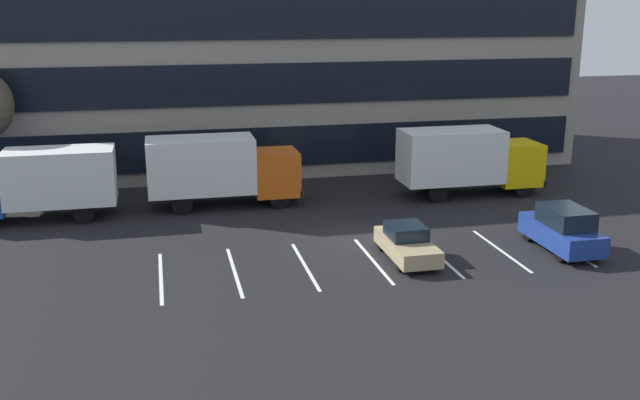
{
  "coord_description": "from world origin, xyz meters",
  "views": [
    {
      "loc": [
        -8.19,
        -29.41,
        10.22
      ],
      "look_at": [
        -1.19,
        1.6,
        1.4
      ],
      "focal_mm": 40.85,
      "sensor_mm": 36.0,
      "label": 1
    }
  ],
  "objects": [
    {
      "name": "box_truck_blue",
      "position": [
        -13.75,
        5.97,
        1.91
      ],
      "size": [
        7.32,
        2.42,
        3.39
      ],
      "color": "#194799",
      "rests_on": "ground_plane"
    },
    {
      "name": "lot_markings",
      "position": [
        0.0,
        -2.88,
        0.0
      ],
      "size": [
        16.94,
        5.4,
        0.01
      ],
      "color": "silver",
      "rests_on": "ground_plane"
    },
    {
      "name": "sedan_tan",
      "position": [
        1.39,
        -2.97,
        0.66
      ],
      "size": [
        1.64,
        3.92,
        1.4
      ],
      "color": "tan",
      "rests_on": "ground_plane"
    },
    {
      "name": "suv_navy",
      "position": [
        8.09,
        -3.41,
        0.92
      ],
      "size": [
        1.78,
        4.2,
        1.9
      ],
      "color": "navy",
      "rests_on": "ground_plane"
    },
    {
      "name": "office_building",
      "position": [
        0.0,
        17.95,
        7.2
      ],
      "size": [
        35.0,
        13.36,
        14.4
      ],
      "color": "gray",
      "rests_on": "ground_plane"
    },
    {
      "name": "box_truck_orange",
      "position": [
        -5.21,
        6.52,
        2.0
      ],
      "size": [
        7.68,
        2.54,
        3.56
      ],
      "color": "#D85914",
      "rests_on": "ground_plane"
    },
    {
      "name": "box_truck_yellow",
      "position": [
        7.84,
        5.8,
        2.01
      ],
      "size": [
        7.71,
        2.55,
        3.57
      ],
      "color": "yellow",
      "rests_on": "ground_plane"
    },
    {
      "name": "ground_plane",
      "position": [
        0.0,
        0.0,
        0.0
      ],
      "size": [
        120.0,
        120.0,
        0.0
      ],
      "primitive_type": "plane",
      "color": "black"
    }
  ]
}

